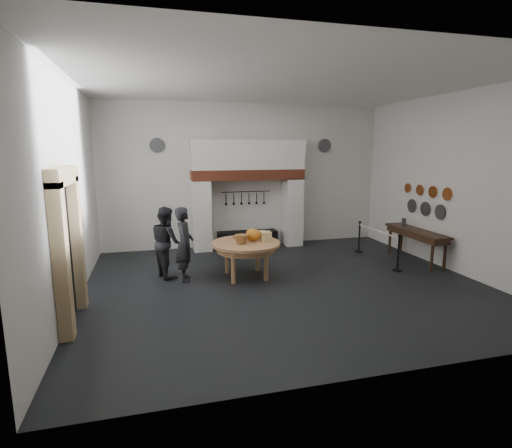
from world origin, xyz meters
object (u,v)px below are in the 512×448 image
object	(u,v)px
iron_range	(248,239)
visitor_near	(184,244)
visitor_far	(167,242)
work_table	(246,244)
side_table	(416,231)
barrier_post_near	(398,254)
barrier_post_far	(359,237)

from	to	relation	value
iron_range	visitor_near	bearing A→B (deg)	-127.77
visitor_far	work_table	bearing A→B (deg)	-125.06
visitor_near	visitor_far	bearing A→B (deg)	49.76
work_table	visitor_near	distance (m)	1.47
work_table	side_table	xyz separation A→B (m)	(4.87, 0.12, 0.03)
barrier_post_near	iron_range	bearing A→B (deg)	131.52
barrier_post_far	side_table	bearing A→B (deg)	-54.43
iron_range	side_table	size ratio (longest dim) A/B	0.86
work_table	barrier_post_far	size ratio (longest dim) A/B	1.86
visitor_near	barrier_post_far	size ratio (longest dim) A/B	1.97
work_table	barrier_post_near	world-z (taller)	barrier_post_near
visitor_near	side_table	bearing A→B (deg)	-85.40
iron_range	visitor_far	world-z (taller)	visitor_far
visitor_near	barrier_post_near	size ratio (longest dim) A/B	1.97
work_table	barrier_post_near	size ratio (longest dim) A/B	1.86
iron_range	work_table	distance (m)	3.16
iron_range	visitor_far	bearing A→B (deg)	-136.71
iron_range	visitor_near	size ratio (longest dim) A/B	1.07
visitor_far	barrier_post_far	bearing A→B (deg)	-99.73
visitor_far	visitor_near	bearing A→B (deg)	-154.04
work_table	visitor_near	size ratio (longest dim) A/B	0.95
side_table	barrier_post_near	world-z (taller)	same
iron_range	barrier_post_near	distance (m)	4.72
work_table	barrier_post_far	world-z (taller)	barrier_post_far
visitor_far	side_table	xyz separation A→B (m)	(6.73, -0.42, 0.00)
work_table	visitor_near	world-z (taller)	visitor_near
barrier_post_near	side_table	bearing A→B (deg)	33.32
visitor_far	iron_range	bearing A→B (deg)	-65.76
iron_range	barrier_post_near	size ratio (longest dim) A/B	2.11
visitor_far	barrier_post_near	distance (m)	5.87
barrier_post_near	visitor_near	bearing A→B (deg)	173.01
iron_range	barrier_post_far	bearing A→B (deg)	-26.10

